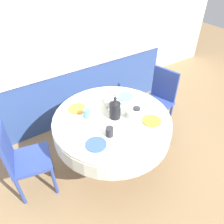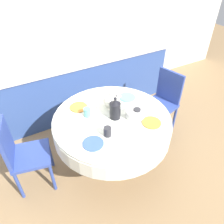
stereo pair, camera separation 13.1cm
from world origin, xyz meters
The scene contains 17 objects.
ground_plane centered at (0.00, 0.00, 0.00)m, with size 12.00×12.00×0.00m, color #8E704C.
wall_back centered at (0.00, 1.66, 1.30)m, with size 7.00×0.05×2.60m.
kitchen_counter centered at (0.00, 1.32, 0.45)m, with size 3.24×0.64×0.90m.
dining_table centered at (0.00, 0.00, 0.63)m, with size 1.30×1.30×0.76m.
chair_left centered at (0.96, 0.25, 0.52)m, with size 0.49×0.49×0.92m.
chair_right centered at (-0.97, 0.21, 0.52)m, with size 0.48×0.48×0.92m.
plate_near_left centered at (-0.34, -0.25, 0.77)m, with size 0.20×0.20×0.01m, color #3856AD.
cup_near_left centered at (-0.17, -0.21, 0.81)m, with size 0.08×0.08×0.10m, color #28282D.
plate_near_right centered at (0.32, -0.28, 0.77)m, with size 0.20×0.20×0.01m, color orange.
cup_near_right centered at (0.25, -0.11, 0.81)m, with size 0.08×0.08×0.10m, color #28282D.
plate_far_left centered at (-0.25, 0.35, 0.77)m, with size 0.20×0.20×0.01m, color orange.
cup_far_left centered at (-0.22, 0.16, 0.81)m, with size 0.08×0.08×0.10m, color #5BA39E.
plate_far_right centered at (0.35, 0.24, 0.77)m, with size 0.20×0.20×0.01m, color #60BCB7.
cup_far_right centered at (0.15, 0.22, 0.81)m, with size 0.08×0.08×0.10m, color #28282D.
coffee_carafe centered at (0.03, -0.01, 0.87)m, with size 0.12×0.12×0.27m.
teapot centered at (0.08, 0.17, 0.85)m, with size 0.22×0.16×0.21m.
fruit_bowl centered at (0.23, -0.10, 0.80)m, with size 0.21×0.21×0.08m, color silver.
Camera 2 is at (-0.88, -1.59, 2.28)m, focal length 35.00 mm.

